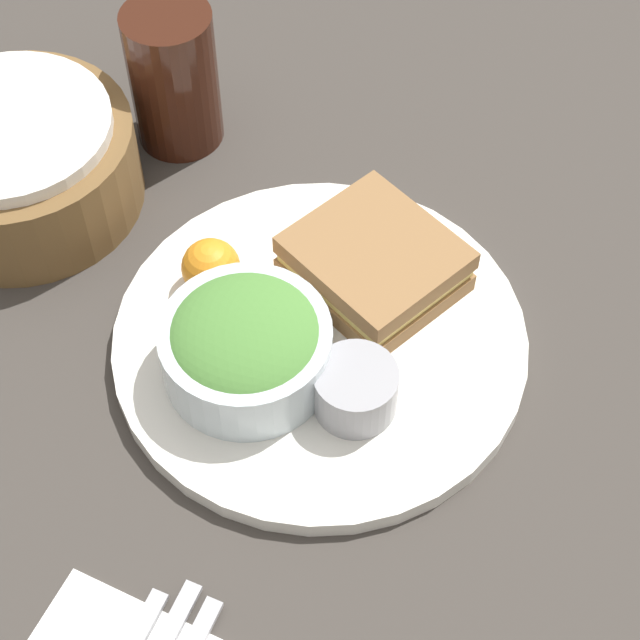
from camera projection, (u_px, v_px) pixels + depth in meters
name	position (u px, v px, depth m)	size (l,w,h in m)	color
ground_plane	(320.00, 347.00, 0.84)	(4.00, 4.00, 0.00)	#3D3833
plate	(320.00, 341.00, 0.83)	(0.32, 0.32, 0.02)	white
sandwich	(375.00, 264.00, 0.84)	(0.15, 0.15, 0.04)	olive
salad_bowl	(246.00, 345.00, 0.78)	(0.13, 0.13, 0.06)	silver
dressing_cup	(355.00, 390.00, 0.77)	(0.06, 0.06, 0.04)	#99999E
orange_wedge	(211.00, 268.00, 0.84)	(0.05, 0.05, 0.05)	orange
drink_glass	(174.00, 78.00, 0.93)	(0.08, 0.08, 0.13)	#38190F
bread_basket	(18.00, 162.00, 0.90)	(0.20, 0.20, 0.09)	brown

